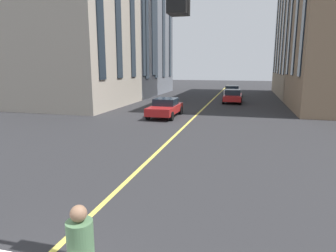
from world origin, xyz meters
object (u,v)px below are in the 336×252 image
car_white_parked_b (232,91)px  traffic_light_mast (332,52)px  car_red_mid (165,107)px  car_red_oncoming (233,96)px

car_white_parked_b → traffic_light_mast: 33.55m
car_red_mid → car_red_oncoming: (10.07, -4.48, -0.00)m
car_white_parked_b → traffic_light_mast: (-33.28, -2.84, 3.21)m
car_red_mid → traffic_light_mast: traffic_light_mast is taller
car_white_parked_b → traffic_light_mast: bearing=-175.1°
car_red_mid → car_red_oncoming: car_red_oncoming is taller
car_red_oncoming → car_red_mid: bearing=156.0°
car_red_oncoming → traffic_light_mast: size_ratio=0.71×
car_red_mid → car_white_parked_b: (16.80, -4.09, 0.00)m
car_red_mid → car_red_oncoming: bearing=-24.0°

